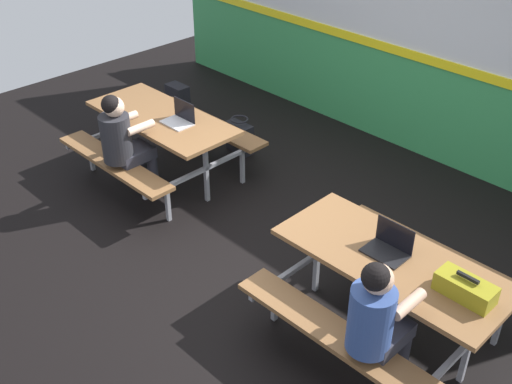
{
  "coord_description": "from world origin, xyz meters",
  "views": [
    {
      "loc": [
        3.4,
        -3.24,
        3.61
      ],
      "look_at": [
        0.0,
        0.07,
        0.55
      ],
      "focal_mm": 43.73,
      "sensor_mm": 36.0,
      "label": 1
    }
  ],
  "objects_px": {
    "laptop_silver": "(180,118)",
    "backpack_dark": "(179,101)",
    "toolbox_grey": "(465,288)",
    "tote_bag_bright": "(240,137)",
    "picnic_table_left": "(163,130)",
    "student_nearer": "(123,140)",
    "laptop_dark": "(388,247)",
    "picnic_table_right": "(390,276)",
    "student_further": "(377,319)"
  },
  "relations": [
    {
      "from": "picnic_table_left",
      "to": "picnic_table_right",
      "type": "relative_size",
      "value": 1.0
    },
    {
      "from": "student_further",
      "to": "backpack_dark",
      "type": "relative_size",
      "value": 2.74
    },
    {
      "from": "picnic_table_right",
      "to": "student_nearer",
      "type": "bearing_deg",
      "value": -173.68
    },
    {
      "from": "picnic_table_right",
      "to": "toolbox_grey",
      "type": "distance_m",
      "value": 0.62
    },
    {
      "from": "laptop_silver",
      "to": "toolbox_grey",
      "type": "distance_m",
      "value": 3.41
    },
    {
      "from": "toolbox_grey",
      "to": "picnic_table_left",
      "type": "bearing_deg",
      "value": 176.57
    },
    {
      "from": "student_nearer",
      "to": "laptop_dark",
      "type": "xyz_separation_m",
      "value": [
        2.91,
        0.37,
        0.08
      ]
    },
    {
      "from": "picnic_table_left",
      "to": "toolbox_grey",
      "type": "xyz_separation_m",
      "value": [
        3.66,
        -0.22,
        0.24
      ]
    },
    {
      "from": "student_further",
      "to": "tote_bag_bright",
      "type": "xyz_separation_m",
      "value": [
        -3.22,
        1.75,
        -0.51
      ]
    },
    {
      "from": "backpack_dark",
      "to": "tote_bag_bright",
      "type": "xyz_separation_m",
      "value": [
        1.25,
        -0.07,
        -0.02
      ]
    },
    {
      "from": "backpack_dark",
      "to": "picnic_table_right",
      "type": "bearing_deg",
      "value": -16.91
    },
    {
      "from": "student_nearer",
      "to": "laptop_dark",
      "type": "relative_size",
      "value": 3.74
    },
    {
      "from": "picnic_table_right",
      "to": "laptop_dark",
      "type": "xyz_separation_m",
      "value": [
        -0.07,
        0.04,
        0.21
      ]
    },
    {
      "from": "picnic_table_left",
      "to": "tote_bag_bright",
      "type": "relative_size",
      "value": 4.08
    },
    {
      "from": "student_nearer",
      "to": "tote_bag_bright",
      "type": "height_order",
      "value": "student_nearer"
    },
    {
      "from": "toolbox_grey",
      "to": "tote_bag_bright",
      "type": "height_order",
      "value": "toolbox_grey"
    },
    {
      "from": "backpack_dark",
      "to": "laptop_dark",
      "type": "bearing_deg",
      "value": -16.7
    },
    {
      "from": "student_further",
      "to": "laptop_silver",
      "type": "relative_size",
      "value": 3.74
    },
    {
      "from": "picnic_table_right",
      "to": "toolbox_grey",
      "type": "height_order",
      "value": "toolbox_grey"
    },
    {
      "from": "picnic_table_left",
      "to": "student_further",
      "type": "bearing_deg",
      "value": -13.04
    },
    {
      "from": "laptop_silver",
      "to": "laptop_dark",
      "type": "height_order",
      "value": "same"
    },
    {
      "from": "student_further",
      "to": "backpack_dark",
      "type": "bearing_deg",
      "value": 157.75
    },
    {
      "from": "picnic_table_right",
      "to": "student_nearer",
      "type": "xyz_separation_m",
      "value": [
        -2.97,
        -0.33,
        0.13
      ]
    },
    {
      "from": "picnic_table_right",
      "to": "student_nearer",
      "type": "relative_size",
      "value": 1.45
    },
    {
      "from": "picnic_table_right",
      "to": "laptop_dark",
      "type": "distance_m",
      "value": 0.23
    },
    {
      "from": "toolbox_grey",
      "to": "backpack_dark",
      "type": "relative_size",
      "value": 0.91
    },
    {
      "from": "student_further",
      "to": "laptop_silver",
      "type": "xyz_separation_m",
      "value": [
        -3.11,
        0.82,
        0.08
      ]
    },
    {
      "from": "laptop_silver",
      "to": "tote_bag_bright",
      "type": "height_order",
      "value": "laptop_silver"
    },
    {
      "from": "picnic_table_left",
      "to": "laptop_silver",
      "type": "height_order",
      "value": "laptop_silver"
    },
    {
      "from": "laptop_silver",
      "to": "laptop_dark",
      "type": "distance_m",
      "value": 2.77
    },
    {
      "from": "backpack_dark",
      "to": "student_further",
      "type": "bearing_deg",
      "value": -22.25
    },
    {
      "from": "student_nearer",
      "to": "laptop_silver",
      "type": "relative_size",
      "value": 3.74
    },
    {
      "from": "laptop_silver",
      "to": "backpack_dark",
      "type": "bearing_deg",
      "value": 143.46
    },
    {
      "from": "picnic_table_right",
      "to": "tote_bag_bright",
      "type": "distance_m",
      "value": 3.2
    },
    {
      "from": "picnic_table_right",
      "to": "student_further",
      "type": "xyz_separation_m",
      "value": [
        0.28,
        -0.55,
        0.13
      ]
    },
    {
      "from": "picnic_table_right",
      "to": "student_further",
      "type": "distance_m",
      "value": 0.63
    },
    {
      "from": "laptop_dark",
      "to": "tote_bag_bright",
      "type": "xyz_separation_m",
      "value": [
        -2.87,
        1.16,
        -0.59
      ]
    },
    {
      "from": "picnic_table_right",
      "to": "backpack_dark",
      "type": "distance_m",
      "value": 4.39
    },
    {
      "from": "laptop_dark",
      "to": "toolbox_grey",
      "type": "xyz_separation_m",
      "value": [
        0.64,
        -0.03,
        0.02
      ]
    },
    {
      "from": "tote_bag_bright",
      "to": "laptop_dark",
      "type": "bearing_deg",
      "value": -22.06
    },
    {
      "from": "picnic_table_right",
      "to": "laptop_silver",
      "type": "bearing_deg",
      "value": 174.62
    },
    {
      "from": "picnic_table_right",
      "to": "backpack_dark",
      "type": "height_order",
      "value": "picnic_table_right"
    },
    {
      "from": "picnic_table_right",
      "to": "student_nearer",
      "type": "height_order",
      "value": "student_nearer"
    },
    {
      "from": "laptop_dark",
      "to": "backpack_dark",
      "type": "relative_size",
      "value": 0.73
    },
    {
      "from": "laptop_silver",
      "to": "backpack_dark",
      "type": "relative_size",
      "value": 0.73
    },
    {
      "from": "tote_bag_bright",
      "to": "backpack_dark",
      "type": "bearing_deg",
      "value": 176.7
    },
    {
      "from": "laptop_dark",
      "to": "tote_bag_bright",
      "type": "bearing_deg",
      "value": 157.94
    },
    {
      "from": "tote_bag_bright",
      "to": "student_further",
      "type": "bearing_deg",
      "value": -28.6
    },
    {
      "from": "picnic_table_left",
      "to": "tote_bag_bright",
      "type": "distance_m",
      "value": 1.06
    },
    {
      "from": "laptop_silver",
      "to": "tote_bag_bright",
      "type": "bearing_deg",
      "value": 96.79
    }
  ]
}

